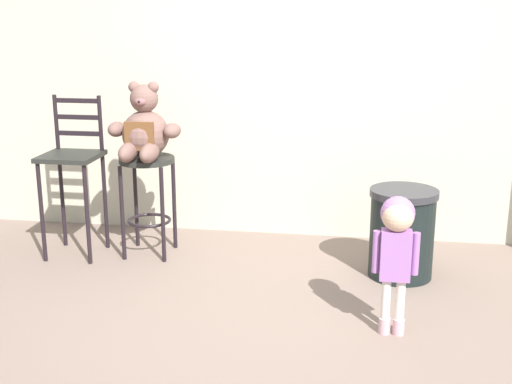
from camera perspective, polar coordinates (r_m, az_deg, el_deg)
name	(u,v)px	position (r m, az deg, el deg)	size (l,w,h in m)	color
ground_plane	(280,330)	(4.14, 2.02, -11.69)	(24.00, 24.00, 0.00)	#79665C
building_wall	(311,22)	(5.66, 4.71, 14.30)	(6.19, 0.30, 3.58)	#BDBAA3
bar_stool_with_teddy	(148,184)	(5.26, -9.23, 0.65)	(0.43, 0.43, 0.79)	black
teddy_bear	(144,131)	(5.14, -9.54, 5.17)	(0.56, 0.51, 0.58)	brown
child_walking	(397,236)	(3.95, 11.93, -3.71)	(0.27, 0.21, 0.85)	#C39AA5
trash_bin	(402,233)	(4.93, 12.36, -3.43)	(0.49, 0.49, 0.65)	black
bar_chair_empty	(73,165)	(5.36, -15.39, 2.26)	(0.43, 0.43, 1.24)	black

